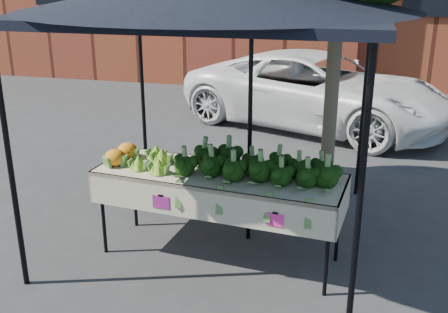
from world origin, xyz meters
The scene contains 7 objects.
ground centered at (0.00, 0.00, 0.00)m, with size 90.00×90.00×0.00m, color #2D2D30.
table centered at (-0.13, 0.03, 0.45)m, with size 2.47×1.03×0.90m.
canopy centered at (-0.28, 0.56, 1.37)m, with size 3.16×3.16×2.74m, color black, non-canonical shape.
broccoli_heap centered at (0.23, 0.06, 1.04)m, with size 1.55×0.58×0.27m, color black.
romanesco_cluster centered at (-0.80, 0.07, 1.00)m, with size 0.44×0.58×0.21m, color #7FAE2E.
cauliflower_pair centered at (-1.17, 0.10, 0.99)m, with size 0.24×0.44×0.19m, color orange.
street_tree centered at (0.84, 0.83, 2.05)m, with size 2.08×2.08×4.10m, color #1E4C14, non-canonical shape.
Camera 1 is at (1.10, -4.54, 2.73)m, focal length 42.60 mm.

